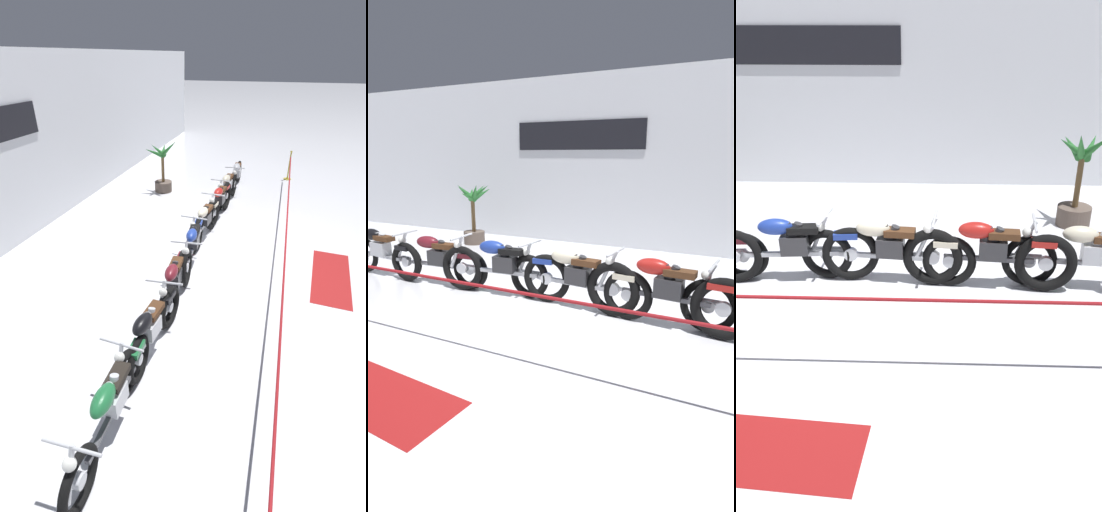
% 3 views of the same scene
% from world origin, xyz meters
% --- Properties ---
extents(ground_plane, '(120.00, 120.00, 0.00)m').
position_xyz_m(ground_plane, '(0.00, 0.00, 0.00)').
color(ground_plane, silver).
extents(back_wall, '(28.00, 0.29, 4.20)m').
position_xyz_m(back_wall, '(-0.00, 5.12, 2.10)').
color(back_wall, white).
rests_on(back_wall, ground).
extents(motorcycle_blue_3, '(2.35, 0.62, 0.97)m').
position_xyz_m(motorcycle_blue_3, '(-0.64, 0.66, 0.48)').
color(motorcycle_blue_3, black).
rests_on(motorcycle_blue_3, ground).
extents(motorcycle_cream_4, '(2.41, 0.62, 0.94)m').
position_xyz_m(motorcycle_cream_4, '(0.64, 0.69, 0.47)').
color(motorcycle_cream_4, black).
rests_on(motorcycle_cream_4, ground).
extents(motorcycle_red_5, '(2.30, 0.62, 0.98)m').
position_xyz_m(motorcycle_red_5, '(1.99, 0.57, 0.49)').
color(motorcycle_red_5, black).
rests_on(motorcycle_red_5, ground).
extents(motorcycle_cream_6, '(2.32, 0.62, 0.94)m').
position_xyz_m(motorcycle_cream_6, '(3.33, 0.59, 0.48)').
color(motorcycle_cream_6, black).
rests_on(motorcycle_cream_6, ground).
extents(potted_palm_right_of_row, '(0.86, 1.07, 1.74)m').
position_xyz_m(potted_palm_right_of_row, '(3.69, 2.82, 0.71)').
color(potted_palm_right_of_row, brown).
rests_on(potted_palm_right_of_row, ground).
extents(floor_banner, '(2.19, 0.92, 0.01)m').
position_xyz_m(floor_banner, '(-0.35, -2.29, 0.00)').
color(floor_banner, maroon).
rests_on(floor_banner, ground).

